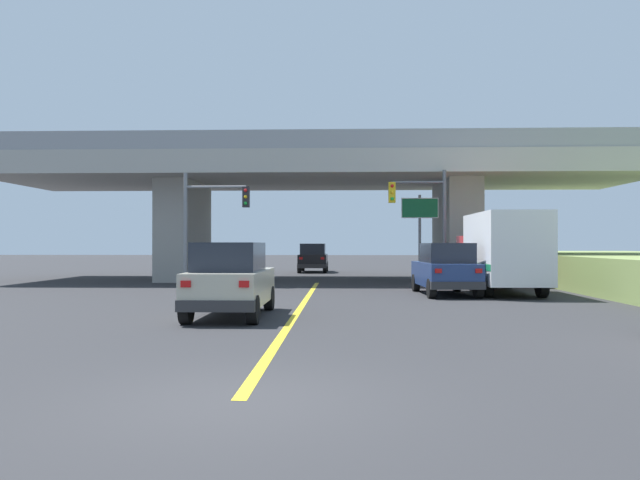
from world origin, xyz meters
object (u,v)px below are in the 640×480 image
(suv_lead, at_px, (231,280))
(highway_sign, at_px, (420,217))
(traffic_signal_farside, at_px, (208,214))
(sedan_oncoming, at_px, (313,258))
(traffic_signal_nearside, at_px, (425,212))
(suv_crossing, at_px, (446,269))
(box_truck, at_px, (501,252))

(suv_lead, distance_m, highway_sign, 16.78)
(highway_sign, bearing_deg, traffic_signal_farside, -163.71)
(sedan_oncoming, distance_m, traffic_signal_farside, 16.02)
(traffic_signal_nearside, height_order, highway_sign, traffic_signal_nearside)
(suv_crossing, bearing_deg, traffic_signal_nearside, 89.19)
(suv_lead, height_order, traffic_signal_farside, traffic_signal_farside)
(sedan_oncoming, bearing_deg, highway_sign, -63.93)
(box_truck, xyz_separation_m, sedan_oncoming, (-8.45, 18.88, -0.65))
(suv_crossing, height_order, box_truck, box_truck)
(box_truck, bearing_deg, suv_lead, -137.89)
(traffic_signal_nearside, xyz_separation_m, traffic_signal_farside, (-10.15, -0.30, -0.09))
(sedan_oncoming, height_order, highway_sign, highway_sign)
(sedan_oncoming, distance_m, traffic_signal_nearside, 16.29)
(suv_crossing, relative_size, box_truck, 0.67)
(traffic_signal_nearside, bearing_deg, box_truck, -57.32)
(suv_crossing, distance_m, highway_sign, 7.78)
(suv_crossing, distance_m, sedan_oncoming, 20.62)
(box_truck, xyz_separation_m, traffic_signal_farside, (-12.66, 3.61, 1.71))
(traffic_signal_farside, bearing_deg, sedan_oncoming, 74.58)
(suv_crossing, relative_size, traffic_signal_farside, 0.89)
(traffic_signal_farside, xyz_separation_m, highway_sign, (10.22, 2.99, -0.02))
(highway_sign, bearing_deg, sedan_oncoming, 116.07)
(highway_sign, bearing_deg, suv_crossing, -89.36)
(suv_crossing, xyz_separation_m, traffic_signal_nearside, (-0.15, 4.73, 2.46))
(suv_lead, xyz_separation_m, sedan_oncoming, (0.95, 27.37, 0.00))
(highway_sign, bearing_deg, traffic_signal_nearside, -91.51)
(suv_lead, relative_size, highway_sign, 1.00)
(traffic_signal_farside, bearing_deg, box_truck, -15.91)
(suv_lead, height_order, suv_crossing, same)
(suv_crossing, relative_size, highway_sign, 1.05)
(box_truck, bearing_deg, suv_crossing, -160.82)
(box_truck, xyz_separation_m, highway_sign, (-2.44, 6.60, 1.69))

